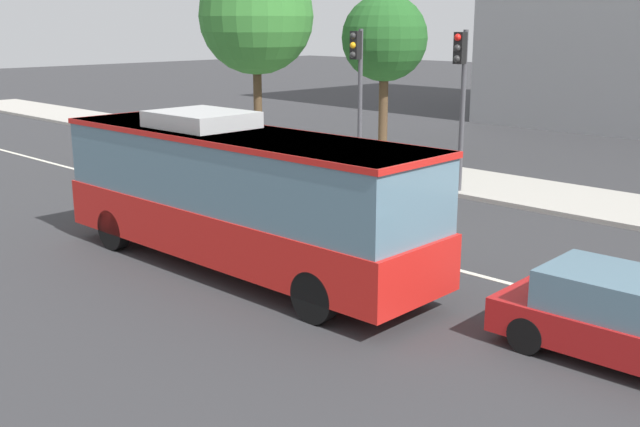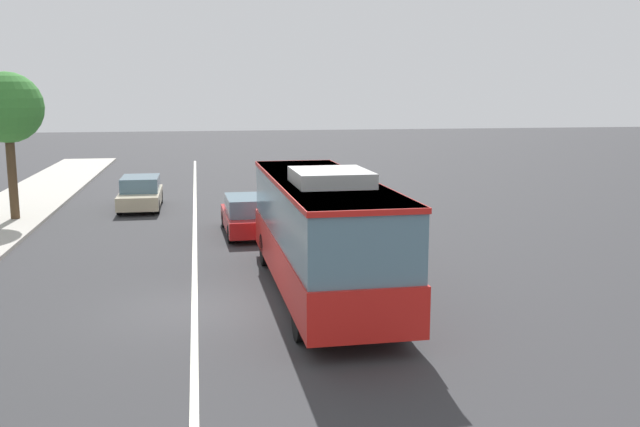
% 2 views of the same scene
% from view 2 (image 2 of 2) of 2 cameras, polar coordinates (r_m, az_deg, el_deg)
% --- Properties ---
extents(ground_plane, '(160.00, 160.00, 0.00)m').
position_cam_2_polar(ground_plane, '(17.83, -10.17, -7.67)').
color(ground_plane, '#333335').
extents(lane_centre_line, '(76.00, 0.16, 0.01)m').
position_cam_2_polar(lane_centre_line, '(17.83, -10.17, -7.65)').
color(lane_centre_line, silver).
rests_on(lane_centre_line, ground_plane).
extents(transit_bus, '(10.03, 2.64, 3.46)m').
position_cam_2_polar(transit_bus, '(18.38, 0.13, -1.16)').
color(transit_bus, red).
rests_on(transit_bus, ground_plane).
extents(sedan_beige_ahead, '(4.50, 1.82, 1.46)m').
position_cam_2_polar(sedan_beige_ahead, '(33.25, -14.39, 1.63)').
color(sedan_beige_ahead, '#C6B793').
rests_on(sedan_beige_ahead, ground_plane).
extents(sedan_red, '(4.55, 1.94, 1.46)m').
position_cam_2_polar(sedan_red, '(26.55, -5.81, -0.14)').
color(sedan_red, '#B21919').
rests_on(sedan_red, ground_plane).
extents(street_tree_kerbside_left, '(2.87, 2.87, 6.13)m').
position_cam_2_polar(street_tree_kerbside_left, '(31.22, -24.10, 7.78)').
color(street_tree_kerbside_left, '#4C3823').
rests_on(street_tree_kerbside_left, ground_plane).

